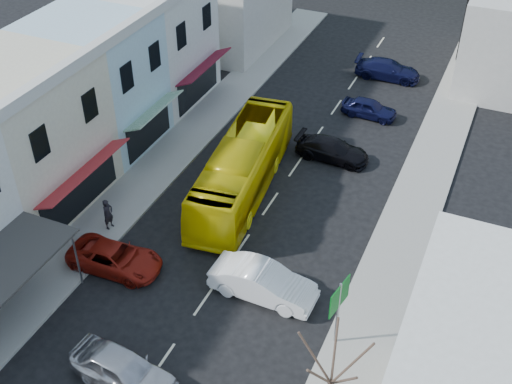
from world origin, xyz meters
name	(u,v)px	position (x,y,z in m)	size (l,w,h in m)	color
ground	(205,299)	(0.00, 0.00, 0.00)	(120.00, 120.00, 0.00)	black
sidewalk_left	(171,155)	(-7.50, 10.00, 0.07)	(3.00, 52.00, 0.15)	gray
sidewalk_right	(411,216)	(7.50, 10.00, 0.07)	(3.00, 52.00, 0.15)	gray
shopfront_row	(42,122)	(-12.49, 5.00, 4.00)	(8.25, 30.00, 8.00)	beige
distant_block_left	(224,6)	(-12.00, 27.00, 3.00)	(8.00, 10.00, 6.00)	#B7B2A8
bus	(243,168)	(-1.92, 8.55, 1.55)	(2.50, 11.60, 3.10)	yellow
car_silver	(123,371)	(-0.88, -5.46, 0.70)	(1.80, 4.40, 1.40)	#B8B8BE
car_white	(263,285)	(2.40, 1.35, 0.70)	(1.80, 4.40, 1.40)	white
car_red	(115,257)	(-5.00, 0.15, 0.70)	(1.90, 4.60, 1.40)	maroon
car_black_near	(332,149)	(1.72, 13.72, 0.70)	(1.84, 4.50, 1.40)	black
car_navy_mid	(369,107)	(2.40, 19.67, 0.70)	(1.80, 4.40, 1.40)	black
car_navy_far	(388,69)	(2.10, 25.81, 0.70)	(1.84, 4.50, 1.40)	black
pedestrian_left	(108,215)	(-6.97, 2.53, 1.00)	(0.60, 0.40, 1.70)	black
direction_sign	(338,315)	(6.40, -0.03, 1.81)	(0.48, 1.63, 3.62)	#055814
street_tree	(331,383)	(7.46, -4.44, 3.18)	(2.47, 2.47, 6.36)	#352720
traffic_signal	(463,28)	(6.40, 30.86, 2.76)	(0.75, 1.19, 5.52)	black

